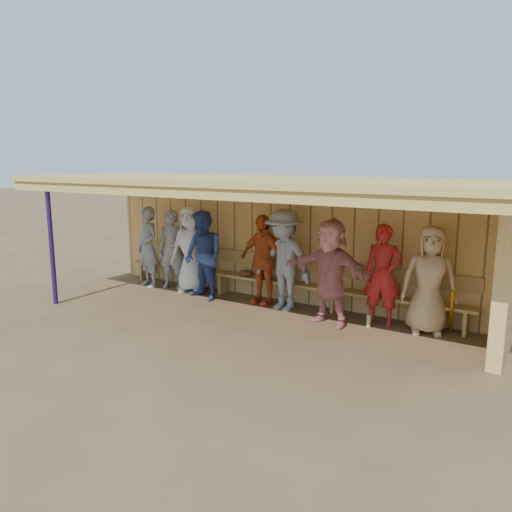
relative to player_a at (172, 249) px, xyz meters
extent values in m
plane|color=brown|center=(2.49, -0.81, -0.87)|extent=(90.00, 90.00, 0.00)
imported|color=gray|center=(0.00, 0.00, 0.00)|extent=(0.74, 0.62, 1.74)
imported|color=white|center=(0.55, 0.00, 0.06)|extent=(1.03, 0.80, 1.86)
imported|color=#354D92|center=(1.16, -0.36, 0.04)|extent=(1.03, 0.89, 1.81)
imported|color=#CE5321|center=(2.34, 0.00, 0.02)|extent=(1.08, 0.55, 1.77)
imported|color=gray|center=(2.89, -0.12, 0.09)|extent=(1.34, 0.91, 1.92)
imported|color=#D57F78|center=(3.98, -0.45, 0.05)|extent=(1.79, 0.90, 1.85)
imported|color=red|center=(4.75, 0.00, 0.00)|extent=(0.70, 0.53, 1.75)
imported|color=tan|center=(5.52, 0.00, 0.02)|extent=(1.01, 0.81, 1.78)
imported|color=gray|center=(-0.55, -0.18, 0.03)|extent=(0.75, 0.60, 1.80)
cube|color=#E5B461|center=(2.49, 0.54, 0.33)|extent=(8.60, 0.20, 2.40)
cube|color=#E5B461|center=(6.69, -0.36, 0.33)|extent=(0.20, 1.62, 2.40)
cube|color=tan|center=(2.49, -0.81, 1.58)|extent=(8.80, 3.20, 0.10)
cube|color=tan|center=(2.49, -2.31, 1.45)|extent=(8.80, 0.10, 0.18)
cube|color=tan|center=(-1.31, -0.81, 1.44)|extent=(0.08, 3.00, 0.16)
cube|color=tan|center=(-0.36, -0.81, 1.44)|extent=(0.08, 3.00, 0.16)
cube|color=tan|center=(0.59, -0.81, 1.44)|extent=(0.08, 3.00, 0.16)
cube|color=tan|center=(1.54, -0.81, 1.44)|extent=(0.08, 3.00, 0.16)
cube|color=tan|center=(2.49, -0.81, 1.44)|extent=(0.08, 3.00, 0.16)
cube|color=tan|center=(3.44, -0.81, 1.44)|extent=(0.08, 3.00, 0.16)
cube|color=tan|center=(4.39, -0.81, 1.44)|extent=(0.08, 3.00, 0.16)
cube|color=tan|center=(5.34, -0.81, 1.44)|extent=(0.08, 3.00, 0.16)
cube|color=tan|center=(6.29, -0.81, 1.44)|extent=(0.08, 3.00, 0.16)
cylinder|color=navy|center=(-1.11, -2.21, 0.33)|extent=(0.09, 0.09, 2.40)
cube|color=tan|center=(2.49, 0.25, -0.45)|extent=(7.60, 0.32, 0.05)
cube|color=tan|center=(2.49, 0.41, -0.07)|extent=(7.60, 0.04, 0.26)
cube|color=tan|center=(-1.11, 0.25, -0.67)|extent=(0.06, 0.29, 0.40)
cube|color=tan|center=(1.19, 0.25, -0.67)|extent=(0.06, 0.29, 0.40)
cube|color=tan|center=(3.78, 0.25, -0.67)|extent=(0.06, 0.29, 0.40)
cube|color=tan|center=(6.09, 0.25, -0.67)|extent=(0.06, 0.29, 0.40)
cylinder|color=gold|center=(5.89, 0.05, -0.47)|extent=(0.13, 0.41, 0.80)
sphere|color=gold|center=(5.39, 0.05, -0.83)|extent=(0.08, 0.08, 0.08)
ellipsoid|color=#593319|center=(0.46, 0.20, -0.35)|extent=(0.30, 0.24, 0.14)
ellipsoid|color=#593319|center=(1.82, 0.20, -0.35)|extent=(0.30, 0.24, 0.14)
ellipsoid|color=#593319|center=(2.18, 0.20, -0.35)|extent=(0.30, 0.24, 0.14)
cylinder|color=#7CD56A|center=(2.81, 0.30, -0.31)|extent=(0.07, 0.07, 0.22)
cylinder|color=orange|center=(4.91, 0.30, -0.31)|extent=(0.07, 0.07, 0.22)
cylinder|color=#94C964|center=(4.62, -0.25, -0.76)|extent=(0.07, 0.07, 0.22)
camera|label=1|loc=(7.37, -8.13, 1.92)|focal=35.00mm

